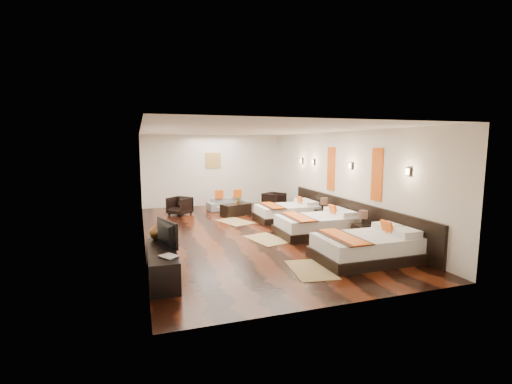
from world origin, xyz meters
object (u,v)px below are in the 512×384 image
object	(u,v)px
bed_far	(288,212)
nightstand_a	(363,231)
tv	(163,233)
armchair_left	(180,206)
coffee_table	(236,210)
figurine	(158,230)
sofa	(229,204)
bed_near	(367,247)
bed_mid	(317,225)
tv_console	(162,264)
nightstand_b	(324,216)
book	(163,258)
armchair_right	(274,201)
table_plant	(239,200)

from	to	relation	value
bed_far	nightstand_a	size ratio (longest dim) A/B	2.47
bed_far	tv	xyz separation A→B (m)	(-4.14, -3.76, 0.54)
armchair_left	coffee_table	bearing A→B (deg)	25.85
figurine	sofa	bearing A→B (deg)	63.08
bed_near	armchair_left	distance (m)	6.96
bed_near	coffee_table	xyz separation A→B (m)	(-1.39, 5.51, -0.08)
bed_near	bed_mid	size ratio (longest dim) A/B	1.02
tv_console	nightstand_b	bearing A→B (deg)	30.73
book	bed_near	bearing A→B (deg)	3.95
book	nightstand_b	bearing A→B (deg)	35.34
nightstand_b	tv	xyz separation A→B (m)	(-4.89, -2.75, 0.50)
armchair_left	bed_mid	bearing A→B (deg)	-5.07
nightstand_a	figurine	xyz separation A→B (m)	(-4.95, -0.22, 0.46)
bed_near	figurine	xyz separation A→B (m)	(-4.20, 1.02, 0.46)
sofa	armchair_right	xyz separation A→B (m)	(1.65, -0.44, 0.09)
bed_far	table_plant	distance (m)	1.82
nightstand_a	figurine	world-z (taller)	figurine
nightstand_a	book	bearing A→B (deg)	-162.77
book	coffee_table	distance (m)	6.45
nightstand_a	book	world-z (taller)	nightstand_a
nightstand_b	tv_console	distance (m)	5.75
armchair_left	coffee_table	distance (m)	1.95
coffee_table	armchair_right	bearing A→B (deg)	20.13
tv_console	armchair_left	xyz separation A→B (m)	(0.98, 5.90, 0.04)
nightstand_b	book	distance (m)	6.07
bed_near	table_plant	bearing A→B (deg)	103.07
sofa	table_plant	distance (m)	1.10
nightstand_a	armchair_right	bearing A→B (deg)	95.66
figurine	table_plant	bearing A→B (deg)	56.91
tv	armchair_right	world-z (taller)	tv
bed_far	sofa	world-z (taller)	bed_far
bed_far	figurine	xyz separation A→B (m)	(-4.19, -3.21, 0.48)
bed_mid	figurine	size ratio (longest dim) A/B	5.49
bed_far	sofa	size ratio (longest dim) A/B	1.27
nightstand_b	coffee_table	xyz separation A→B (m)	(-2.13, 2.29, -0.09)
nightstand_b	bed_near	bearing A→B (deg)	-103.09
bed_far	figurine	size ratio (longest dim) A/B	5.15
bed_mid	armchair_right	xyz separation A→B (m)	(0.27, 3.90, 0.05)
armchair_left	table_plant	xyz separation A→B (m)	(1.94, -0.67, 0.21)
bed_near	tv_console	bearing A→B (deg)	176.22
bed_mid	nightstand_b	xyz separation A→B (m)	(0.75, 1.00, 0.02)
armchair_right	nightstand_a	bearing A→B (deg)	-117.83
book	figurine	xyz separation A→B (m)	(0.00, 1.31, 0.18)
sofa	armchair_left	world-z (taller)	armchair_left
armchair_right	coffee_table	bearing A→B (deg)	166.64
bed_mid	coffee_table	bearing A→B (deg)	112.80
sofa	figurine	bearing A→B (deg)	-124.83
tv	sofa	xyz separation A→B (m)	(2.76, 6.09, -0.57)
tv	bed_near	bearing A→B (deg)	-115.82
nightstand_b	tv	distance (m)	5.64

